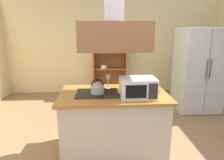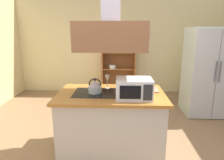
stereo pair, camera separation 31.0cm
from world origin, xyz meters
name	(u,v)px [view 1 (the left image)]	position (x,y,z in m)	size (l,w,h in m)	color
ground_plane	(127,148)	(0.00, 0.00, 0.00)	(7.80, 7.80, 0.00)	olive
wall_back	(113,45)	(0.00, 3.00, 1.35)	(6.00, 0.12, 2.70)	beige
kitchen_island	(114,122)	(-0.21, -0.01, 0.45)	(1.51, 0.93, 0.90)	#BBB1A3
range_hood	(114,28)	(-0.21, -0.01, 1.79)	(0.90, 0.70, 1.20)	brown
refrigerator	(199,70)	(1.77, 1.45, 0.91)	(0.90, 0.77, 1.82)	#B0C0B5
dish_cabinet	(110,65)	(-0.12, 2.78, 0.80)	(0.93, 0.40, 1.80)	brown
kettle	(97,87)	(-0.44, -0.01, 0.99)	(0.19, 0.19, 0.21)	#B0BCB7
cutting_board	(147,89)	(0.31, 0.13, 0.91)	(0.34, 0.24, 0.02)	#A87B56
microwave	(138,88)	(0.09, -0.21, 1.03)	(0.46, 0.35, 0.26)	silver
wine_glass_on_counter	(108,79)	(-0.28, 0.21, 1.05)	(0.08, 0.08, 0.21)	silver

